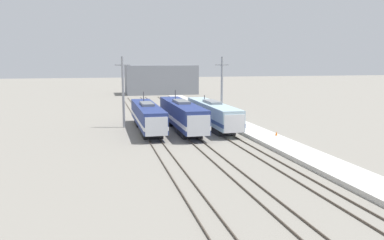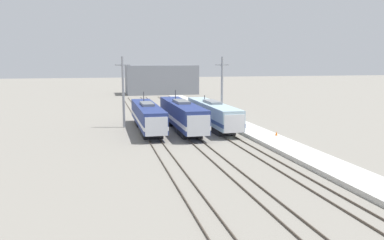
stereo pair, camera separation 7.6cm
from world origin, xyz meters
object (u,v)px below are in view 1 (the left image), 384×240
at_px(locomotive_far_right, 213,114).
at_px(locomotive_center, 182,115).
at_px(catenary_tower_right, 222,90).
at_px(traffic_cone, 276,133).
at_px(catenary_tower_left, 123,91).
at_px(locomotive_far_left, 148,117).

bearing_deg(locomotive_far_right, locomotive_center, -169.24).
distance_m(catenary_tower_right, traffic_cone, 14.25).
height_order(catenary_tower_left, catenary_tower_right, same).
xyz_separation_m(locomotive_far_right, traffic_cone, (5.51, -9.63, -1.36)).
distance_m(locomotive_far_left, locomotive_far_right, 9.71).
distance_m(locomotive_center, locomotive_far_right, 4.94).
height_order(locomotive_far_left, locomotive_center, locomotive_center).
xyz_separation_m(locomotive_far_left, locomotive_far_right, (9.71, 0.25, -0.00)).
xyz_separation_m(catenary_tower_right, traffic_cone, (3.03, -13.11, -4.69)).
bearing_deg(catenary_tower_left, catenary_tower_right, 0.00).
bearing_deg(catenary_tower_left, traffic_cone, -35.62).
height_order(locomotive_far_left, locomotive_far_right, locomotive_far_left).
bearing_deg(locomotive_far_left, traffic_cone, -31.65).
height_order(locomotive_far_right, catenary_tower_right, catenary_tower_right).
height_order(locomotive_far_left, catenary_tower_right, catenary_tower_right).
bearing_deg(locomotive_far_left, catenary_tower_right, 17.03).
xyz_separation_m(locomotive_far_left, catenary_tower_left, (-3.08, 3.73, 3.33)).
height_order(catenary_tower_right, traffic_cone, catenary_tower_right).
height_order(locomotive_center, locomotive_far_right, locomotive_center).
relative_size(locomotive_far_left, catenary_tower_right, 1.78).
bearing_deg(locomotive_center, locomotive_far_right, 10.76).
bearing_deg(catenary_tower_left, locomotive_center, -29.03).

